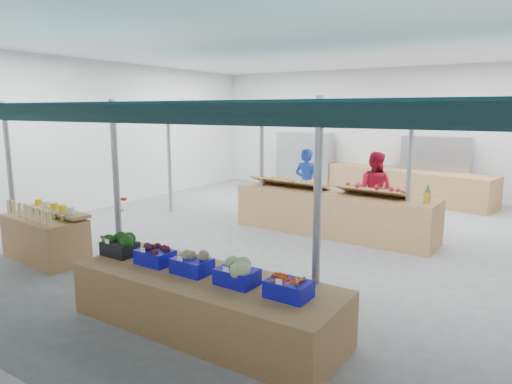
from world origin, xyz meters
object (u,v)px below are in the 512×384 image
(fruit_counter, at_px, (333,213))
(vendor_left, at_px, (307,183))
(bottle_shelf, at_px, (47,236))
(vendor_right, at_px, (374,190))
(veg_counter, at_px, (205,302))
(crate_stack, at_px, (293,329))

(fruit_counter, xyz_separation_m, vendor_left, (-1.20, 1.10, 0.43))
(bottle_shelf, relative_size, vendor_right, 1.06)
(bottle_shelf, xyz_separation_m, fruit_counter, (3.96, 4.57, 0.04))
(bottle_shelf, distance_m, veg_counter, 4.39)
(veg_counter, bearing_deg, vendor_right, 89.11)
(fruit_counter, distance_m, vendor_left, 1.68)
(vendor_right, bearing_deg, bottle_shelf, 54.30)
(vendor_left, bearing_deg, fruit_counter, 140.57)
(vendor_left, bearing_deg, veg_counter, 107.13)
(vendor_right, bearing_deg, crate_stack, 102.63)
(crate_stack, bearing_deg, vendor_right, 99.55)
(veg_counter, relative_size, vendor_right, 2.00)
(fruit_counter, bearing_deg, veg_counter, -82.73)
(crate_stack, xyz_separation_m, vendor_left, (-2.86, 6.31, 0.61))
(fruit_counter, relative_size, vendor_right, 2.50)
(fruit_counter, height_order, crate_stack, fruit_counter)
(bottle_shelf, relative_size, veg_counter, 0.53)
(bottle_shelf, bearing_deg, crate_stack, 0.62)
(veg_counter, xyz_separation_m, fruit_counter, (-0.38, 5.22, 0.14))
(crate_stack, distance_m, vendor_left, 6.96)
(fruit_counter, height_order, vendor_right, vendor_right)
(fruit_counter, bearing_deg, vendor_right, 64.47)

